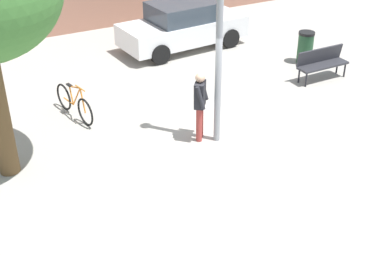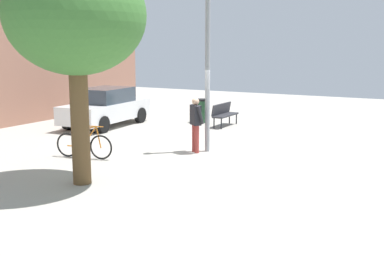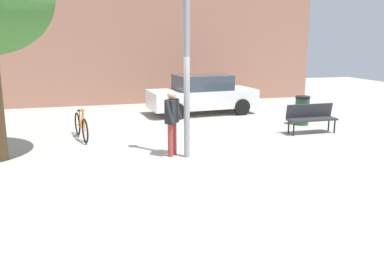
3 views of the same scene
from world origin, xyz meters
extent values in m
plane|color=#A8A399|center=(0.00, 0.00, 0.00)|extent=(36.00, 36.00, 0.00)
cube|color=#9E6B56|center=(0.00, 9.78, 4.03)|extent=(17.24, 2.00, 8.05)
cylinder|color=gray|center=(-0.09, -0.18, 2.43)|extent=(0.15, 0.15, 4.86)
cylinder|color=#9E3833|center=(-0.35, 0.13, 0.42)|extent=(0.14, 0.14, 0.85)
cylinder|color=#9E3833|center=(-0.47, -0.02, 0.42)|extent=(0.14, 0.14, 0.85)
cube|color=#232328|center=(-0.41, 0.06, 1.15)|extent=(0.42, 0.45, 0.60)
sphere|color=tan|center=(-0.41, 0.06, 1.56)|extent=(0.22, 0.22, 0.22)
cylinder|color=#232328|center=(-0.22, 0.22, 1.18)|extent=(0.24, 0.21, 0.55)
cylinder|color=#232328|center=(-0.53, -0.17, 1.18)|extent=(0.24, 0.21, 0.55)
cube|color=#2D2D33|center=(4.38, 1.29, 0.45)|extent=(1.60, 0.45, 0.06)
cube|color=#2D2D33|center=(4.38, 1.48, 0.70)|extent=(1.60, 0.13, 0.44)
cylinder|color=black|center=(5.10, 1.12, 0.21)|extent=(0.05, 0.05, 0.42)
cylinder|color=black|center=(3.66, 1.13, 0.21)|extent=(0.05, 0.05, 0.42)
cylinder|color=black|center=(5.10, 1.44, 0.21)|extent=(0.05, 0.05, 0.42)
cylinder|color=black|center=(3.66, 1.45, 0.21)|extent=(0.05, 0.05, 0.42)
torus|color=black|center=(-2.53, 1.97, 0.36)|extent=(0.18, 0.71, 0.71)
torus|color=black|center=(-2.74, 3.05, 0.36)|extent=(0.18, 0.71, 0.71)
cylinder|color=orange|center=(-2.60, 2.33, 0.64)|extent=(0.13, 0.50, 0.64)
cylinder|color=orange|center=(-2.61, 2.38, 0.88)|extent=(0.15, 0.58, 0.18)
cylinder|color=orange|center=(-2.65, 2.61, 0.57)|extent=(0.06, 0.14, 0.48)
cylinder|color=orange|center=(-2.69, 2.81, 0.33)|extent=(0.13, 0.50, 0.04)
cylinder|color=orange|center=(-2.54, 2.04, 0.64)|extent=(0.07, 0.17, 0.63)
cube|color=black|center=(-2.66, 2.66, 0.83)|extent=(0.12, 0.21, 0.04)
cylinder|color=orange|center=(-2.55, 2.10, 0.95)|extent=(0.11, 0.44, 0.03)
cube|color=silver|center=(2.06, 5.54, 0.62)|extent=(4.31, 2.00, 0.70)
cube|color=#333D47|center=(2.06, 5.54, 1.25)|extent=(2.21, 1.71, 0.60)
cylinder|color=black|center=(3.35, 6.44, 0.32)|extent=(0.65, 0.27, 0.64)
cylinder|color=black|center=(3.47, 4.84, 0.32)|extent=(0.65, 0.27, 0.64)
cylinder|color=black|center=(0.66, 6.24, 0.32)|extent=(0.65, 0.27, 0.64)
cylinder|color=black|center=(0.77, 4.65, 0.32)|extent=(0.65, 0.27, 0.64)
cylinder|color=#234C2D|center=(4.78, 2.57, 0.46)|extent=(0.48, 0.48, 0.92)
cylinder|color=black|center=(4.78, 2.57, 0.96)|extent=(0.50, 0.50, 0.08)
camera|label=1|loc=(-5.64, -9.08, 6.21)|focal=48.52mm
camera|label=2|loc=(-12.76, -6.69, 3.19)|focal=44.18mm
camera|label=3|loc=(-2.59, -9.65, 2.90)|focal=37.68mm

